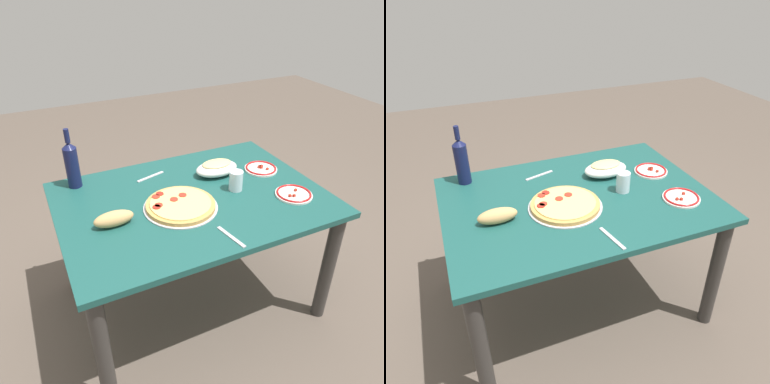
{
  "view_description": "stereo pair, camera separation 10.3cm",
  "coord_description": "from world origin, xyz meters",
  "views": [
    {
      "loc": [
        -0.69,
        -1.43,
        1.68
      ],
      "look_at": [
        0.0,
        0.0,
        0.73
      ],
      "focal_mm": 35.21,
      "sensor_mm": 36.0,
      "label": 1
    },
    {
      "loc": [
        -0.59,
        -1.47,
        1.68
      ],
      "look_at": [
        0.0,
        0.0,
        0.73
      ],
      "focal_mm": 35.21,
      "sensor_mm": 36.0,
      "label": 2
    }
  ],
  "objects": [
    {
      "name": "water_glass",
      "position": [
        0.23,
        -0.03,
        0.75
      ],
      "size": [
        0.07,
        0.07,
        0.1
      ],
      "primitive_type": "cylinder",
      "color": "silver",
      "rests_on": "dining_table"
    },
    {
      "name": "ground_plane",
      "position": [
        0.0,
        0.0,
        0.0
      ],
      "size": [
        8.0,
        8.0,
        0.0
      ],
      "primitive_type": "plane",
      "color": "brown",
      "rests_on": "ground"
    },
    {
      "name": "fork_right",
      "position": [
        0.01,
        -0.36,
        0.7
      ],
      "size": [
        0.05,
        0.17,
        0.0
      ],
      "primitive_type": "cube",
      "rotation": [
        0.0,
        0.0,
        1.75
      ],
      "color": "#B7B7BC",
      "rests_on": "dining_table"
    },
    {
      "name": "side_plate_far",
      "position": [
        0.47,
        0.1,
        0.71
      ],
      "size": [
        0.18,
        0.18,
        0.02
      ],
      "color": "white",
      "rests_on": "dining_table"
    },
    {
      "name": "bread_loaf",
      "position": [
        -0.41,
        -0.06,
        0.73
      ],
      "size": [
        0.18,
        0.08,
        0.07
      ],
      "primitive_type": "ellipsoid",
      "color": "tan",
      "rests_on": "dining_table"
    },
    {
      "name": "baked_pasta_dish",
      "position": [
        0.23,
        0.16,
        0.74
      ],
      "size": [
        0.24,
        0.15,
        0.08
      ],
      "color": "white",
      "rests_on": "dining_table"
    },
    {
      "name": "side_plate_near",
      "position": [
        0.46,
        -0.2,
        0.71
      ],
      "size": [
        0.18,
        0.18,
        0.02
      ],
      "color": "white",
      "rests_on": "dining_table"
    },
    {
      "name": "wine_bottle",
      "position": [
        -0.5,
        0.36,
        0.83
      ],
      "size": [
        0.07,
        0.07,
        0.31
      ],
      "color": "#141942",
      "rests_on": "dining_table"
    },
    {
      "name": "pepperoni_pizza",
      "position": [
        -0.09,
        -0.06,
        0.71
      ],
      "size": [
        0.35,
        0.35,
        0.03
      ],
      "color": "#B7B7BC",
      "rests_on": "dining_table"
    },
    {
      "name": "dining_table",
      "position": [
        0.0,
        0.0,
        0.59
      ],
      "size": [
        1.3,
        0.93,
        0.7
      ],
      "color": "#194C47",
      "rests_on": "ground"
    },
    {
      "name": "fork_left",
      "position": [
        -0.11,
        0.28,
        0.7
      ],
      "size": [
        0.17,
        0.06,
        0.0
      ],
      "primitive_type": "cube",
      "rotation": [
        0.0,
        0.0,
        0.29
      ],
      "color": "#B7B7BC",
      "rests_on": "dining_table"
    }
  ]
}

